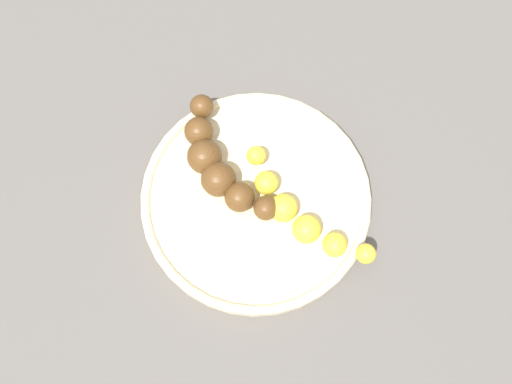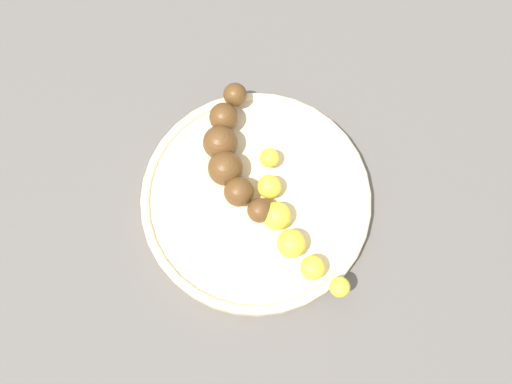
% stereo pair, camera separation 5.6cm
% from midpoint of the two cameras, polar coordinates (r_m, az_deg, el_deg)
% --- Properties ---
extents(ground_plane, '(2.40, 2.40, 0.00)m').
position_cam_midpoint_polar(ground_plane, '(0.60, -2.65, -1.51)').
color(ground_plane, '#56514C').
extents(fruit_bowl, '(0.24, 0.24, 0.02)m').
position_cam_midpoint_polar(fruit_bowl, '(0.59, -2.71, -1.18)').
color(fruit_bowl, beige).
rests_on(fruit_bowl, ground_plane).
extents(banana_overripe, '(0.12, 0.12, 0.04)m').
position_cam_midpoint_polar(banana_overripe, '(0.58, -6.71, 2.36)').
color(banana_overripe, '#593819').
rests_on(banana_overripe, fruit_bowl).
extents(banana_yellow, '(0.15, 0.10, 0.03)m').
position_cam_midpoint_polar(banana_yellow, '(0.56, 1.59, -2.75)').
color(banana_yellow, yellow).
rests_on(banana_yellow, fruit_bowl).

